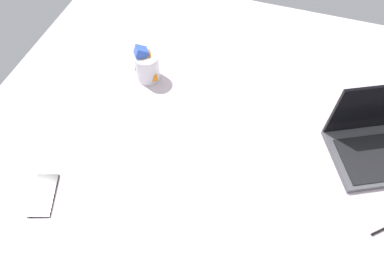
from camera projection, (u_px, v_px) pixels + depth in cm
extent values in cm
cube|color=silver|center=(234.00, 133.00, 133.69)|extent=(180.00, 140.00, 18.00)
cube|color=#4C4C51|center=(382.00, 154.00, 116.71)|extent=(39.73, 35.11, 2.00)
cube|color=black|center=(382.00, 107.00, 113.60)|extent=(30.12, 15.32, 21.00)
cylinder|color=silver|center=(147.00, 67.00, 133.56)|extent=(9.00, 9.00, 11.00)
cube|color=orange|center=(151.00, 75.00, 134.49)|extent=(6.11, 6.17, 3.29)
cube|color=blue|center=(145.00, 68.00, 134.27)|extent=(7.47, 7.82, 6.67)
cube|color=yellow|center=(146.00, 65.00, 132.76)|extent=(6.37, 7.04, 5.54)
cube|color=yellow|center=(148.00, 62.00, 131.17)|extent=(6.09, 5.08, 4.60)
cube|color=orange|center=(146.00, 58.00, 130.06)|extent=(6.09, 6.73, 4.19)
cube|color=blue|center=(141.00, 52.00, 129.25)|extent=(7.07, 7.42, 5.88)
cube|color=black|center=(43.00, 195.00, 108.98)|extent=(10.88, 15.43, 0.80)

